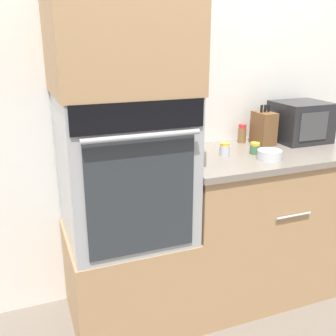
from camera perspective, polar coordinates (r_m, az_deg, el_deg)
The scene contains 12 objects.
ground_plane at distance 2.35m, azimuth 4.80°, elevation -23.15°, with size 12.00×12.00×0.00m, color #6B6056.
wall_back at distance 2.37m, azimuth -1.18°, elevation 10.85°, with size 8.00×0.05×2.50m.
oven_cabinet_base at distance 2.32m, azimuth -5.84°, elevation -15.29°, with size 0.64×0.60×0.55m.
wall_oven at distance 2.03m, azimuth -6.40°, elevation 0.23°, with size 0.62×0.64×0.75m.
oven_cabinet_upper at distance 1.94m, azimuth -7.17°, elevation 19.88°, with size 0.64×0.60×0.62m.
counter_unit at distance 2.55m, azimuth 13.03°, elevation -7.59°, with size 1.09×0.63×0.93m.
microwave at distance 2.66m, azimuth 18.67°, elevation 6.39°, with size 0.33×0.30×0.25m.
knife_block at distance 2.52m, azimuth 13.70°, elevation 5.65°, with size 0.10×0.15×0.25m.
bowl at distance 2.22m, azimuth 14.51°, elevation 1.88°, with size 0.13×0.13×0.05m.
condiment_jar_near at distance 2.25m, azimuth 8.22°, elevation 2.71°, with size 0.06×0.06×0.07m.
condiment_jar_mid at distance 2.31m, azimuth 12.51°, elevation 2.80°, with size 0.06×0.06×0.07m.
condiment_jar_far at distance 2.54m, azimuth 10.69°, elevation 4.92°, with size 0.05×0.05×0.12m.
Camera 1 is at (-0.81, -1.57, 1.55)m, focal length 42.00 mm.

